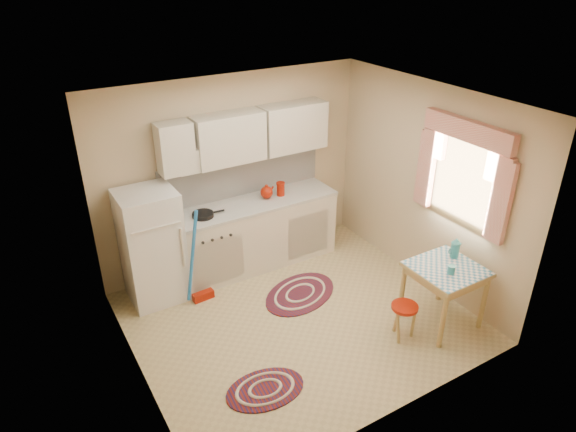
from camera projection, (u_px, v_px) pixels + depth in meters
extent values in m
plane|color=tan|center=(298.00, 318.00, 5.92)|extent=(3.60, 3.60, 0.00)
cube|color=silver|center=(300.00, 104.00, 4.78)|extent=(3.60, 3.20, 0.04)
cube|color=tan|center=(233.00, 172.00, 6.57)|extent=(3.60, 0.04, 2.50)
cube|color=tan|center=(404.00, 303.00, 4.13)|extent=(3.60, 0.04, 2.50)
cube|color=tan|center=(127.00, 272.00, 4.53)|extent=(0.04, 3.20, 2.50)
cube|color=tan|center=(426.00, 186.00, 6.17)|extent=(0.04, 3.20, 2.50)
cube|color=white|center=(242.00, 175.00, 6.64)|extent=(2.25, 0.03, 0.55)
cube|color=beige|center=(246.00, 135.00, 6.26)|extent=(2.25, 0.33, 0.60)
cube|color=white|center=(464.00, 179.00, 5.61)|extent=(0.04, 0.85, 0.95)
cube|color=silver|center=(152.00, 247.00, 5.99)|extent=(0.65, 0.60, 1.40)
cube|color=beige|center=(253.00, 235.00, 6.76)|extent=(2.25, 0.60, 0.88)
cube|color=#B7B5AE|center=(252.00, 204.00, 6.55)|extent=(2.27, 0.62, 0.04)
cylinder|color=black|center=(203.00, 215.00, 6.18)|extent=(0.29, 0.29, 0.05)
cylinder|color=#941605|center=(281.00, 190.00, 6.70)|extent=(0.14, 0.14, 0.16)
cube|color=tan|center=(442.00, 295.00, 5.71)|extent=(0.72, 0.72, 0.72)
cylinder|color=#941605|center=(403.00, 321.00, 5.54)|extent=(0.33, 0.33, 0.42)
cylinder|color=teal|center=(451.00, 270.00, 5.42)|extent=(0.10, 0.10, 0.10)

